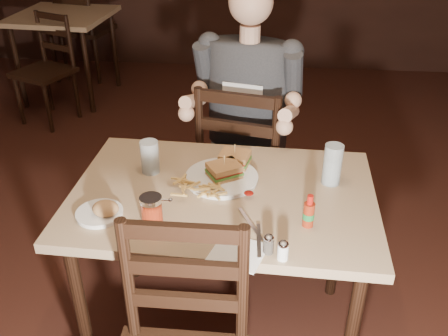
# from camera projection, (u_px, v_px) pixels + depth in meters

# --- Properties ---
(room_shell) EXTENTS (7.00, 7.00, 7.00)m
(room_shell) POSITION_uv_depth(u_px,v_px,m) (239.00, 16.00, 1.76)
(room_shell) COLOR black
(room_shell) RESTS_ON ground
(main_table) EXTENTS (1.20, 0.82, 0.77)m
(main_table) POSITION_uv_depth(u_px,v_px,m) (223.00, 210.00, 1.97)
(main_table) COLOR tan
(main_table) RESTS_ON ground
(bg_table) EXTENTS (0.86, 0.86, 0.77)m
(bg_table) POSITION_uv_depth(u_px,v_px,m) (63.00, 24.00, 4.41)
(bg_table) COLOR tan
(bg_table) RESTS_ON ground
(chair_far) EXTENTS (0.55, 0.59, 0.99)m
(chair_far) POSITION_uv_depth(u_px,v_px,m) (247.00, 166.00, 2.64)
(chair_far) COLOR black
(chair_far) RESTS_ON ground
(bg_chair_far) EXTENTS (0.54, 0.57, 0.97)m
(bg_chair_far) POSITION_uv_depth(u_px,v_px,m) (87.00, 29.00, 4.98)
(bg_chair_far) COLOR black
(bg_chair_far) RESTS_ON ground
(bg_chair_near) EXTENTS (0.54, 0.56, 0.87)m
(bg_chair_near) POSITION_uv_depth(u_px,v_px,m) (43.00, 72.00, 4.06)
(bg_chair_near) COLOR black
(bg_chair_near) RESTS_ON ground
(diner) EXTENTS (0.61, 0.53, 0.93)m
(diner) POSITION_uv_depth(u_px,v_px,m) (247.00, 83.00, 2.36)
(diner) COLOR #303136
(diner) RESTS_ON chair_far
(dinner_plate) EXTENTS (0.29, 0.29, 0.02)m
(dinner_plate) POSITION_uv_depth(u_px,v_px,m) (222.00, 179.00, 2.00)
(dinner_plate) COLOR white
(dinner_plate) RESTS_ON main_table
(sandwich_left) EXTENTS (0.14, 0.12, 0.10)m
(sandwich_left) POSITION_uv_depth(u_px,v_px,m) (235.00, 155.00, 2.05)
(sandwich_left) COLOR tan
(sandwich_left) RESTS_ON dinner_plate
(sandwich_right) EXTENTS (0.16, 0.15, 0.10)m
(sandwich_right) POSITION_uv_depth(u_px,v_px,m) (224.00, 166.00, 1.97)
(sandwich_right) COLOR tan
(sandwich_right) RESTS_ON dinner_plate
(fries_pile) EXTENTS (0.26, 0.19, 0.04)m
(fries_pile) POSITION_uv_depth(u_px,v_px,m) (200.00, 187.00, 1.90)
(fries_pile) COLOR gold
(fries_pile) RESTS_ON dinner_plate
(ketchup_dollop) EXTENTS (0.04, 0.04, 0.01)m
(ketchup_dollop) POSITION_uv_depth(u_px,v_px,m) (249.00, 193.00, 1.89)
(ketchup_dollop) COLOR maroon
(ketchup_dollop) RESTS_ON dinner_plate
(glass_left) EXTENTS (0.08, 0.08, 0.14)m
(glass_left) POSITION_uv_depth(u_px,v_px,m) (150.00, 157.00, 2.03)
(glass_left) COLOR silver
(glass_left) RESTS_ON main_table
(glass_right) EXTENTS (0.08, 0.08, 0.17)m
(glass_right) POSITION_uv_depth(u_px,v_px,m) (332.00, 164.00, 1.95)
(glass_right) COLOR silver
(glass_right) RESTS_ON main_table
(hot_sauce) EXTENTS (0.04, 0.04, 0.13)m
(hot_sauce) POSITION_uv_depth(u_px,v_px,m) (309.00, 211.00, 1.72)
(hot_sauce) COLOR maroon
(hot_sauce) RESTS_ON main_table
(salt_shaker) EXTENTS (0.04, 0.04, 0.07)m
(salt_shaker) POSITION_uv_depth(u_px,v_px,m) (283.00, 251.00, 1.58)
(salt_shaker) COLOR white
(salt_shaker) RESTS_ON main_table
(pepper_shaker) EXTENTS (0.04, 0.04, 0.07)m
(pepper_shaker) POSITION_uv_depth(u_px,v_px,m) (269.00, 244.00, 1.61)
(pepper_shaker) COLOR #38332D
(pepper_shaker) RESTS_ON main_table
(syrup_dispenser) EXTENTS (0.08, 0.08, 0.10)m
(syrup_dispenser) POSITION_uv_depth(u_px,v_px,m) (152.00, 209.00, 1.74)
(syrup_dispenser) COLOR maroon
(syrup_dispenser) RESTS_ON main_table
(napkin) EXTENTS (0.21, 0.20, 0.00)m
(napkin) POSITION_uv_depth(u_px,v_px,m) (238.00, 252.00, 1.62)
(napkin) COLOR white
(napkin) RESTS_ON main_table
(knife) EXTENTS (0.10, 0.18, 0.00)m
(knife) POSITION_uv_depth(u_px,v_px,m) (250.00, 224.00, 1.75)
(knife) COLOR silver
(knife) RESTS_ON napkin
(fork) EXTENTS (0.02, 0.18, 0.01)m
(fork) POSITION_uv_depth(u_px,v_px,m) (259.00, 240.00, 1.67)
(fork) COLOR silver
(fork) RESTS_ON napkin
(side_plate) EXTENTS (0.17, 0.17, 0.01)m
(side_plate) POSITION_uv_depth(u_px,v_px,m) (100.00, 214.00, 1.80)
(side_plate) COLOR white
(side_plate) RESTS_ON main_table
(bread_roll) EXTENTS (0.10, 0.08, 0.06)m
(bread_roll) POSITION_uv_depth(u_px,v_px,m) (106.00, 208.00, 1.77)
(bread_roll) COLOR tan
(bread_roll) RESTS_ON side_plate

